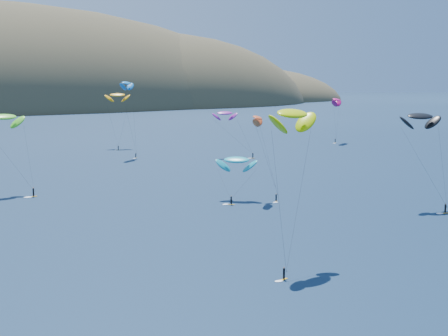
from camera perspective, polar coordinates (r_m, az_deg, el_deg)
island at (r=603.98m, az=-19.49°, el=4.34°), size 730.00×300.00×210.00m
kitesurfer_2 at (r=94.44m, az=6.27°, el=4.96°), size 12.29×11.92×25.26m
kitesurfer_3 at (r=158.56m, az=-19.48°, el=4.42°), size 10.30×12.26×20.97m
kitesurfer_4 at (r=219.24m, az=-8.90°, el=7.67°), size 8.35×10.69×27.72m
kitesurfer_5 at (r=142.54m, az=1.15°, el=0.75°), size 9.90×10.67×11.59m
kitesurfer_6 at (r=216.37m, az=0.08°, el=5.04°), size 11.55×12.33×17.52m
kitesurfer_7 at (r=141.33m, az=17.50°, el=4.53°), size 9.91×12.79×22.06m
kitesurfer_8 at (r=266.85m, az=10.25°, el=6.16°), size 10.12×9.33×20.56m
kitesurfer_9 at (r=142.00m, az=3.09°, el=4.59°), size 6.47×9.36×20.53m
kitesurfer_11 at (r=248.60m, az=-9.72°, el=6.60°), size 10.13×14.02×23.08m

